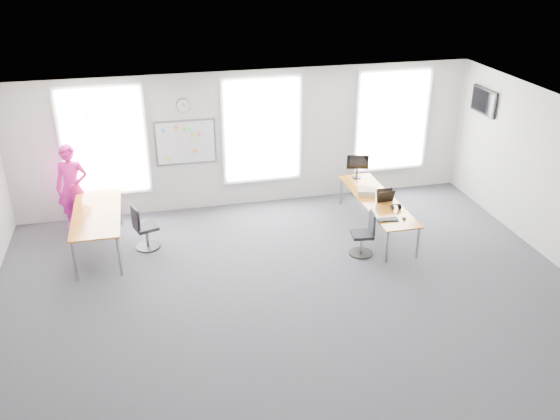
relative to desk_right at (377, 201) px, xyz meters
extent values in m
plane|color=#2D2E33|center=(-2.29, -2.12, -0.63)|extent=(10.00, 10.00, 0.00)
plane|color=silver|center=(-2.29, -2.12, 2.37)|extent=(10.00, 10.00, 0.00)
plane|color=silver|center=(-2.29, 1.88, 0.87)|extent=(10.00, 0.00, 10.00)
plane|color=silver|center=(-2.29, -6.12, 0.87)|extent=(10.00, 0.00, 10.00)
cube|color=silver|center=(-5.29, 1.85, 1.07)|extent=(1.60, 0.06, 2.20)
cube|color=silver|center=(-1.99, 1.85, 1.07)|extent=(1.60, 0.06, 2.20)
cube|color=silver|center=(1.01, 1.85, 1.07)|extent=(1.60, 0.06, 2.20)
cube|color=#B6691A|center=(0.00, 0.00, 0.03)|extent=(0.73, 2.76, 0.03)
cylinder|color=gray|center=(-0.31, -1.32, -0.31)|extent=(0.05, 0.05, 0.64)
cylinder|color=gray|center=(0.31, -1.32, -0.31)|extent=(0.05, 0.05, 0.64)
cylinder|color=gray|center=(-0.31, 1.32, -0.31)|extent=(0.05, 0.05, 0.64)
cylinder|color=gray|center=(0.31, 1.32, -0.31)|extent=(0.05, 0.05, 0.64)
cube|color=#B6691A|center=(-5.50, 0.38, 0.16)|extent=(0.88, 2.19, 0.03)
cylinder|color=gray|center=(-5.88, -0.66, -0.24)|extent=(0.05, 0.05, 0.77)
cylinder|color=gray|center=(-5.12, -0.66, -0.24)|extent=(0.05, 0.05, 0.77)
cylinder|color=gray|center=(-5.88, 1.42, -0.24)|extent=(0.05, 0.05, 0.77)
cylinder|color=gray|center=(-5.12, 1.42, -0.24)|extent=(0.05, 0.05, 0.77)
cylinder|color=black|center=(-0.66, -0.93, -0.61)|extent=(0.46, 0.46, 0.03)
cylinder|color=gray|center=(-0.66, -0.93, -0.42)|extent=(0.05, 0.05, 0.37)
cube|color=black|center=(-0.66, -0.93, -0.21)|extent=(0.44, 0.44, 0.06)
cube|color=black|center=(-0.48, -0.95, 0.03)|extent=(0.10, 0.37, 0.40)
cylinder|color=black|center=(-4.62, 0.28, -0.61)|extent=(0.48, 0.48, 0.03)
cylinder|color=gray|center=(-4.62, 0.28, -0.41)|extent=(0.06, 0.06, 0.39)
cube|color=black|center=(-4.62, 0.28, -0.19)|extent=(0.51, 0.51, 0.06)
cube|color=black|center=(-4.79, 0.22, 0.07)|extent=(0.17, 0.38, 0.42)
imported|color=#CC1987|center=(-5.99, 1.45, 0.28)|extent=(0.71, 0.52, 1.81)
cube|color=white|center=(-3.64, 1.85, 0.92)|extent=(1.20, 0.03, 0.90)
cylinder|color=gray|center=(-3.64, 1.85, 1.72)|extent=(0.30, 0.04, 0.30)
cube|color=black|center=(2.66, 0.88, 1.67)|extent=(0.06, 0.90, 0.55)
cube|color=black|center=(-0.18, -0.95, 0.05)|extent=(0.44, 0.22, 0.02)
ellipsoid|color=black|center=(0.15, -0.98, 0.07)|extent=(0.09, 0.13, 0.04)
cylinder|color=black|center=(0.13, -0.73, 0.05)|extent=(0.06, 0.06, 0.01)
cylinder|color=black|center=(0.09, -0.54, 0.09)|extent=(0.04, 0.10, 0.10)
cylinder|color=black|center=(0.25, -0.54, 0.09)|extent=(0.04, 0.10, 0.10)
cylinder|color=gold|center=(0.09, -0.54, 0.09)|extent=(0.01, 0.11, 0.11)
cube|color=black|center=(0.17, -0.54, 0.15)|extent=(0.18, 0.02, 0.02)
cube|color=black|center=(0.09, -0.13, 0.18)|extent=(0.34, 0.08, 0.27)
cube|color=orange|center=(0.09, -0.21, 0.17)|extent=(0.32, 0.10, 0.25)
cube|color=black|center=(0.09, -0.22, 0.18)|extent=(0.34, 0.10, 0.27)
cube|color=beige|center=(-0.14, 0.25, 0.10)|extent=(0.42, 0.37, 0.12)
cylinder|color=black|center=(-0.01, 1.18, 0.05)|extent=(0.19, 0.19, 0.02)
cylinder|color=black|center=(-0.01, 1.18, 0.15)|extent=(0.04, 0.04, 0.19)
cube|color=black|center=(-0.01, 1.16, 0.41)|extent=(0.47, 0.15, 0.32)
cube|color=black|center=(-0.01, 1.15, 0.41)|extent=(0.43, 0.11, 0.28)
camera|label=1|loc=(-4.44, -10.18, 5.01)|focal=38.00mm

